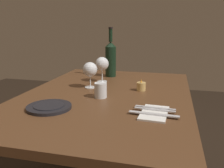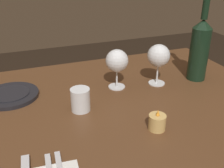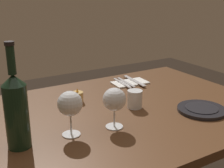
{
  "view_description": "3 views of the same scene",
  "coord_description": "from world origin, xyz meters",
  "px_view_note": "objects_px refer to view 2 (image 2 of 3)",
  "views": [
    {
      "loc": [
        1.24,
        0.34,
        1.12
      ],
      "look_at": [
        0.03,
        0.04,
        0.8
      ],
      "focal_mm": 38.93,
      "sensor_mm": 36.0,
      "label": 1
    },
    {
      "loc": [
        0.25,
        0.76,
        1.22
      ],
      "look_at": [
        -0.04,
        -0.02,
        0.81
      ],
      "focal_mm": 43.16,
      "sensor_mm": 36.0,
      "label": 2
    },
    {
      "loc": [
        -0.64,
        -1.01,
        1.25
      ],
      "look_at": [
        -0.02,
        0.03,
        0.85
      ],
      "focal_mm": 48.64,
      "sensor_mm": 36.0,
      "label": 3
    }
  ],
  "objects_px": {
    "wine_glass_right": "(159,56)",
    "votive_candle": "(157,123)",
    "dinner_plate": "(11,95)",
    "wine_glass_left": "(117,61)",
    "wine_bottle": "(200,48)",
    "water_tumbler": "(80,101)"
  },
  "relations": [
    {
      "from": "water_tumbler",
      "to": "votive_candle",
      "type": "height_order",
      "value": "water_tumbler"
    },
    {
      "from": "wine_glass_right",
      "to": "wine_bottle",
      "type": "xyz_separation_m",
      "value": [
        -0.18,
        0.01,
        0.02
      ]
    },
    {
      "from": "dinner_plate",
      "to": "water_tumbler",
      "type": "bearing_deg",
      "value": 140.83
    },
    {
      "from": "wine_glass_left",
      "to": "wine_bottle",
      "type": "height_order",
      "value": "wine_bottle"
    },
    {
      "from": "wine_glass_left",
      "to": "wine_glass_right",
      "type": "xyz_separation_m",
      "value": [
        -0.16,
        0.03,
        0.01
      ]
    },
    {
      "from": "wine_glass_right",
      "to": "water_tumbler",
      "type": "bearing_deg",
      "value": 15.06
    },
    {
      "from": "wine_bottle",
      "to": "votive_candle",
      "type": "relative_size",
      "value": 5.25
    },
    {
      "from": "water_tumbler",
      "to": "wine_glass_right",
      "type": "bearing_deg",
      "value": -164.94
    },
    {
      "from": "wine_glass_left",
      "to": "dinner_plate",
      "type": "bearing_deg",
      "value": -8.86
    },
    {
      "from": "water_tumbler",
      "to": "wine_bottle",
      "type": "bearing_deg",
      "value": -171.36
    },
    {
      "from": "wine_glass_left",
      "to": "votive_candle",
      "type": "relative_size",
      "value": 2.32
    },
    {
      "from": "wine_glass_right",
      "to": "votive_candle",
      "type": "relative_size",
      "value": 2.46
    },
    {
      "from": "water_tumbler",
      "to": "dinner_plate",
      "type": "distance_m",
      "value": 0.29
    },
    {
      "from": "votive_candle",
      "to": "dinner_plate",
      "type": "relative_size",
      "value": 0.33
    },
    {
      "from": "wine_bottle",
      "to": "dinner_plate",
      "type": "xyz_separation_m",
      "value": [
        0.74,
        -0.1,
        -0.13
      ]
    },
    {
      "from": "wine_glass_right",
      "to": "water_tumbler",
      "type": "xyz_separation_m",
      "value": [
        0.34,
        0.09,
        -0.08
      ]
    },
    {
      "from": "votive_candle",
      "to": "wine_bottle",
      "type": "bearing_deg",
      "value": -141.36
    },
    {
      "from": "votive_candle",
      "to": "dinner_plate",
      "type": "height_order",
      "value": "votive_candle"
    },
    {
      "from": "wine_bottle",
      "to": "water_tumbler",
      "type": "height_order",
      "value": "wine_bottle"
    },
    {
      "from": "water_tumbler",
      "to": "votive_candle",
      "type": "bearing_deg",
      "value": 134.77
    },
    {
      "from": "water_tumbler",
      "to": "dinner_plate",
      "type": "xyz_separation_m",
      "value": [
        0.22,
        -0.18,
        -0.03
      ]
    },
    {
      "from": "wine_glass_right",
      "to": "dinner_plate",
      "type": "distance_m",
      "value": 0.58
    }
  ]
}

